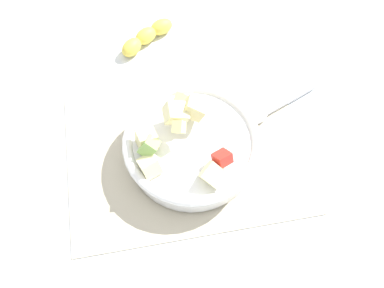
# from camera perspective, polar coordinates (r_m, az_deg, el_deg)

# --- Properties ---
(ground_plane) EXTENTS (2.40, 2.40, 0.00)m
(ground_plane) POSITION_cam_1_polar(r_m,az_deg,el_deg) (0.88, -0.82, -1.16)
(ground_plane) COLOR silver
(placemat) EXTENTS (0.47, 0.35, 0.01)m
(placemat) POSITION_cam_1_polar(r_m,az_deg,el_deg) (0.88, -0.82, -1.07)
(placemat) COLOR #BCB299
(placemat) RESTS_ON ground_plane
(salad_bowl) EXTENTS (0.26, 0.26, 0.12)m
(salad_bowl) POSITION_cam_1_polar(r_m,az_deg,el_deg) (0.84, -0.10, -0.22)
(salad_bowl) COLOR white
(salad_bowl) RESTS_ON placemat
(serving_spoon) EXTENTS (0.18, 0.10, 0.01)m
(serving_spoon) POSITION_cam_1_polar(r_m,az_deg,el_deg) (0.93, 10.01, 4.48)
(serving_spoon) COLOR #B7B7BC
(serving_spoon) RESTS_ON placemat
(banana_whole) EXTENTS (0.14, 0.11, 0.04)m
(banana_whole) POSITION_cam_1_polar(r_m,az_deg,el_deg) (1.04, -5.96, 13.84)
(banana_whole) COLOR yellow
(banana_whole) RESTS_ON ground_plane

